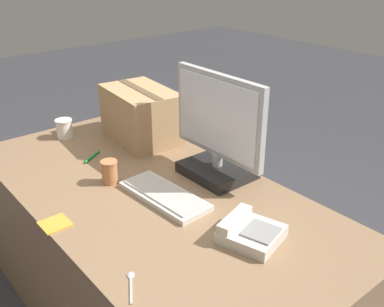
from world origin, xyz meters
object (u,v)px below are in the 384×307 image
Objects in this scene: monitor at (218,136)px; paper_cup_left at (64,129)px; paper_cup_right at (110,172)px; pen_marker at (92,157)px; spoon at (131,282)px; cardboard_box at (141,115)px; sticky_note_pad at (55,224)px; desk_phone at (250,232)px; keyboard at (164,195)px.

monitor is 5.04× the size of paper_cup_left.
paper_cup_right is at bearing -120.59° from monitor.
pen_marker is at bearing 168.49° from paper_cup_right.
spoon is at bearing -143.07° from pen_marker.
sticky_note_pad is (0.46, -0.68, -0.13)m from cardboard_box.
monitor is 2.15× the size of desk_phone.
spoon is at bearing -35.48° from cardboard_box.
paper_cup_right is 0.80× the size of spoon.
keyboard is 1.75× the size of desk_phone.
paper_cup_right reaches higher than keyboard.
spoon is at bearing 6.08° from sticky_note_pad.
paper_cup_left is at bearing 168.15° from desk_phone.
monitor is at bearing 83.08° from sticky_note_pad.
desk_phone is at bearing 5.69° from keyboard.
paper_cup_left is 0.88× the size of pen_marker.
pen_marker is (-0.85, 0.32, 0.00)m from spoon.
paper_cup_left is 0.58m from paper_cup_right.
pen_marker is at bearing -2.23° from paper_cup_left.
monitor is 0.55m from cardboard_box.
desk_phone reaches higher than sticky_note_pad.
desk_phone is 2.35× the size of paper_cup_left.
monitor is at bearing -30.53° from spoon.
desk_phone is at bearing -115.40° from pen_marker.
paper_cup_right is at bearing 7.12° from spoon.
cardboard_box is at bearing 48.43° from paper_cup_left.
monitor is 0.89m from paper_cup_left.
keyboard reaches higher than spoon.
spoon is 0.91m from pen_marker.
desk_phone is (0.40, 0.06, 0.01)m from keyboard.
sticky_note_pad is at bearing -56.11° from cardboard_box.
paper_cup_right reaches higher than sticky_note_pad.
keyboard is at bearing 2.33° from paper_cup_left.
paper_cup_left is at bearing 152.34° from sticky_note_pad.
paper_cup_right is 0.28m from pen_marker.
sticky_note_pad is at bearing -27.66° from paper_cup_left.
spoon is (0.35, -0.67, -0.18)m from monitor.
cardboard_box is (-0.31, 0.37, 0.08)m from paper_cup_right.
spoon is 1.11m from cardboard_box.
sticky_note_pad is (-0.51, -0.48, -0.02)m from desk_phone.
paper_cup_left is at bearing 55.51° from pen_marker.
spoon is (0.33, -0.37, -0.01)m from keyboard.
paper_cup_left is 0.79× the size of spoon.
cardboard_box reaches higher than paper_cup_right.
keyboard is 3.23× the size of spoon.
keyboard is at bearing 21.77° from paper_cup_right.
desk_phone is at bearing -67.56° from spoon.
pen_marker is at bearing 170.44° from desk_phone.
desk_phone is 2.35× the size of sticky_note_pad.
paper_cup_right is 0.64m from spoon.
monitor is at bearing 59.41° from paper_cup_right.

